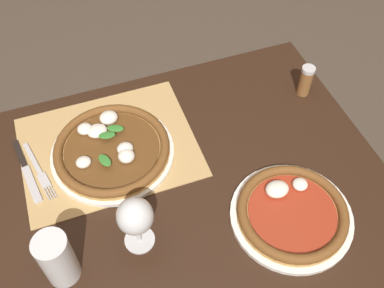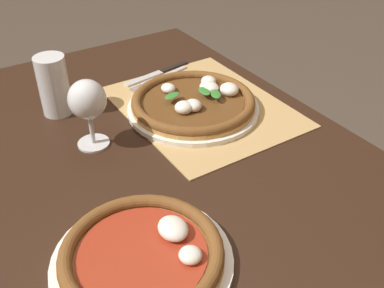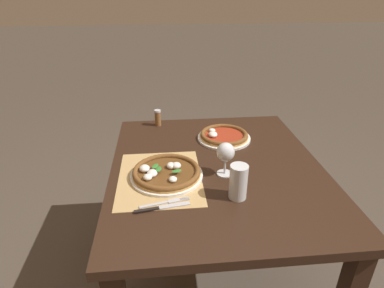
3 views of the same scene
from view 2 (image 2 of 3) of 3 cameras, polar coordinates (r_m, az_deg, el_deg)
The scene contains 8 objects.
dining_table at distance 1.02m, azimuth -8.80°, elevation -6.53°, with size 1.16×0.99×0.74m.
paper_placemat at distance 1.12m, azimuth 1.29°, elevation 4.79°, with size 0.45×0.36×0.00m, color tan.
pizza_near at distance 1.09m, azimuth 0.23°, elevation 5.25°, with size 0.32×0.32×0.05m.
pizza_far at distance 0.73m, azimuth -6.23°, elevation -13.89°, with size 0.29×0.29×0.05m.
wine_glass at distance 0.95m, azimuth -13.13°, elevation 5.17°, with size 0.08×0.08×0.16m.
pint_glass at distance 1.12m, azimuth -17.12°, elevation 6.99°, with size 0.07×0.07×0.15m.
fork at distance 1.25m, azimuth -4.19°, elevation 8.31°, with size 0.06×0.20×0.00m.
knife at distance 1.28m, azimuth -4.43°, elevation 8.93°, with size 0.05×0.21×0.01m.
Camera 2 is at (-0.72, 0.28, 1.31)m, focal length 42.00 mm.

